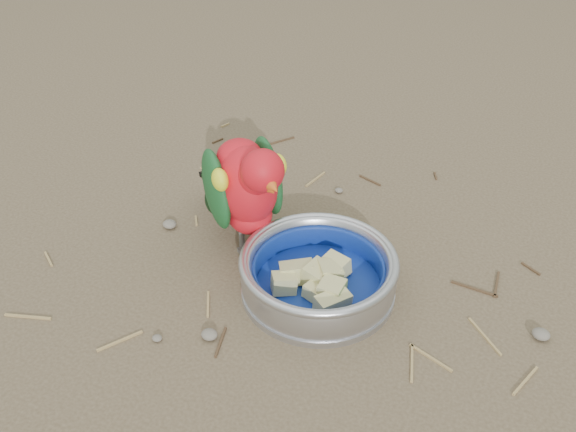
% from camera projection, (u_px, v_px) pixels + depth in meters
% --- Properties ---
extents(ground, '(60.00, 60.00, 0.00)m').
position_uv_depth(ground, '(314.00, 301.00, 0.88)').
color(ground, brown).
extents(food_bowl, '(0.21, 0.21, 0.02)m').
position_uv_depth(food_bowl, '(318.00, 287.00, 0.89)').
color(food_bowl, '#B2B2BA').
rests_on(food_bowl, ground).
extents(bowl_wall, '(0.21, 0.21, 0.04)m').
position_uv_depth(bowl_wall, '(319.00, 271.00, 0.87)').
color(bowl_wall, '#B2B2BA').
rests_on(bowl_wall, food_bowl).
extents(fruit_wedges, '(0.13, 0.13, 0.03)m').
position_uv_depth(fruit_wedges, '(318.00, 275.00, 0.88)').
color(fruit_wedges, '#C6C07C').
rests_on(fruit_wedges, food_bowl).
extents(lory_parrot, '(0.25, 0.23, 0.19)m').
position_uv_depth(lory_parrot, '(247.00, 194.00, 0.93)').
color(lory_parrot, red).
rests_on(lory_parrot, ground).
extents(ground_debris, '(0.90, 0.80, 0.01)m').
position_uv_depth(ground_debris, '(347.00, 293.00, 0.89)').
color(ground_debris, '#A38752').
rests_on(ground_debris, ground).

